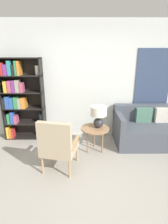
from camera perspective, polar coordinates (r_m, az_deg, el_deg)
ground_plane at (r=2.88m, az=1.52°, el=-24.78°), size 14.00×14.00×0.00m
wall_back at (r=4.17m, az=1.15°, el=9.93°), size 6.40×0.08×2.70m
bookshelf at (r=4.32m, az=-20.75°, el=4.47°), size 0.96×0.30×1.90m
armchair at (r=3.02m, az=-8.69°, el=-10.31°), size 0.67×0.68×0.96m
couch at (r=4.33m, az=21.89°, el=-5.33°), size 1.77×0.89×0.84m
side_table at (r=3.63m, az=3.59°, el=-5.90°), size 0.58×0.58×0.53m
table_lamp at (r=3.55m, az=4.78°, el=-0.84°), size 0.33×0.33×0.45m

